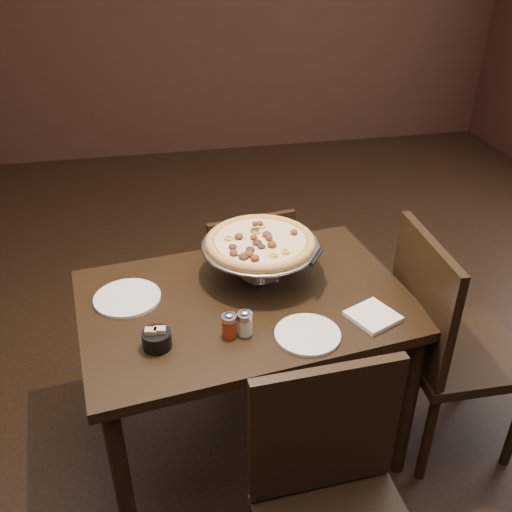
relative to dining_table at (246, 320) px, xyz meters
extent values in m
cube|color=black|center=(0.05, 0.06, -0.66)|extent=(6.00, 7.00, 0.02)
cube|color=black|center=(0.00, 0.00, 0.08)|extent=(1.30, 0.95, 0.04)
cylinder|color=black|center=(-0.50, -0.41, -0.30)|extent=(0.06, 0.06, 0.71)
cylinder|color=black|center=(0.58, -0.27, -0.30)|extent=(0.06, 0.06, 0.71)
cylinder|color=black|center=(-0.58, 0.27, -0.30)|extent=(0.06, 0.06, 0.71)
cylinder|color=black|center=(0.50, 0.41, -0.30)|extent=(0.06, 0.06, 0.71)
cylinder|color=#B9B9C0|center=(0.09, 0.14, 0.10)|extent=(0.16, 0.16, 0.01)
cylinder|color=#B9B9C0|center=(0.09, 0.14, 0.17)|extent=(0.03, 0.03, 0.12)
cylinder|color=#B9B9C0|center=(0.09, 0.14, 0.23)|extent=(0.11, 0.11, 0.01)
cylinder|color=#AEAFB4|center=(0.09, 0.14, 0.24)|extent=(0.44, 0.44, 0.01)
torus|color=#AEAFB4|center=(0.09, 0.14, 0.24)|extent=(0.45, 0.45, 0.01)
cylinder|color=#A16D30|center=(0.09, 0.14, 0.25)|extent=(0.41, 0.41, 0.01)
torus|color=#A16D30|center=(0.09, 0.14, 0.25)|extent=(0.42, 0.42, 0.04)
cylinder|color=tan|center=(0.09, 0.14, 0.26)|extent=(0.35, 0.35, 0.01)
cylinder|color=beige|center=(-0.04, -0.20, 0.13)|extent=(0.05, 0.05, 0.07)
cylinder|color=#B9B9C0|center=(-0.04, -0.20, 0.17)|extent=(0.05, 0.05, 0.02)
ellipsoid|color=#B9B9C0|center=(-0.04, -0.20, 0.19)|extent=(0.03, 0.03, 0.01)
cylinder|color=maroon|center=(-0.09, -0.20, 0.13)|extent=(0.05, 0.05, 0.07)
cylinder|color=#B9B9C0|center=(-0.09, -0.20, 0.17)|extent=(0.05, 0.05, 0.02)
ellipsoid|color=#B9B9C0|center=(-0.09, -0.20, 0.19)|extent=(0.03, 0.03, 0.01)
cylinder|color=black|center=(-0.33, -0.21, 0.13)|extent=(0.10, 0.10, 0.06)
cube|color=tan|center=(-0.35, -0.21, 0.14)|extent=(0.04, 0.03, 0.06)
cube|color=tan|center=(-0.32, -0.21, 0.14)|extent=(0.04, 0.03, 0.06)
cube|color=white|center=(0.42, -0.20, 0.11)|extent=(0.20, 0.20, 0.02)
cylinder|color=silver|center=(-0.43, 0.08, 0.11)|extent=(0.25, 0.25, 0.01)
cylinder|color=silver|center=(0.17, -0.25, 0.11)|extent=(0.22, 0.22, 0.01)
cone|color=#B9B9C0|center=(0.26, 0.00, 0.25)|extent=(0.16, 0.16, 0.00)
cylinder|color=black|center=(0.26, 0.00, 0.25)|extent=(0.08, 0.11, 0.02)
cube|color=black|center=(0.08, 0.62, -0.24)|extent=(0.46, 0.46, 0.04)
cube|color=black|center=(0.11, 0.44, -0.01)|extent=(0.40, 0.09, 0.42)
cylinder|color=black|center=(0.21, 0.81, -0.46)|extent=(0.03, 0.03, 0.39)
cylinder|color=black|center=(-0.11, 0.75, -0.46)|extent=(0.03, 0.03, 0.39)
cylinder|color=black|center=(0.27, 0.49, -0.46)|extent=(0.03, 0.03, 0.39)
cylinder|color=black|center=(-0.05, 0.43, -0.46)|extent=(0.03, 0.03, 0.39)
cube|color=black|center=(0.11, -0.63, 0.07)|extent=(0.45, 0.05, 0.47)
cube|color=black|center=(0.85, -0.14, -0.17)|extent=(0.48, 0.48, 0.04)
cube|color=black|center=(0.64, -0.14, 0.11)|extent=(0.04, 0.47, 0.49)
cylinder|color=black|center=(1.04, 0.04, -0.43)|extent=(0.04, 0.04, 0.46)
cylinder|color=black|center=(0.66, -0.33, -0.43)|extent=(0.04, 0.04, 0.46)
cylinder|color=black|center=(0.67, 0.05, -0.43)|extent=(0.04, 0.04, 0.46)
camera|label=1|loc=(-0.30, -1.70, 1.33)|focal=40.00mm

